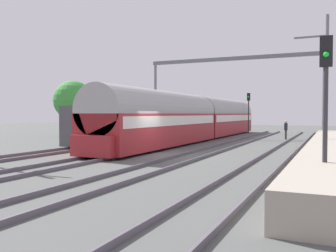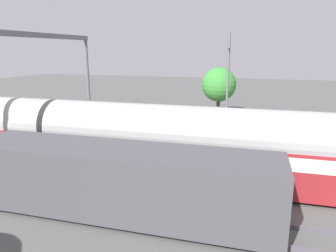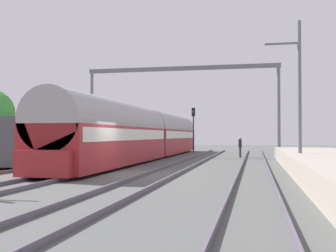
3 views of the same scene
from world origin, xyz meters
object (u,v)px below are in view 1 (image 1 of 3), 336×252
railway_signal_far (249,108)px  person_crossing (286,128)px  freight_car (127,125)px  catenary_gantry (232,77)px  railway_signal_near (326,92)px  passenger_train (199,118)px

railway_signal_far → person_crossing: bearing=-59.3°
freight_car → catenary_gantry: catenary_gantry is taller
railway_signal_near → passenger_train: bearing=118.5°
catenary_gantry → freight_car: bearing=-123.5°
railway_signal_far → catenary_gantry: size_ratio=0.28×
passenger_train → catenary_gantry: 5.77m
passenger_train → catenary_gantry: (2.08, 3.65, 3.95)m
railway_signal_far → passenger_train: bearing=-98.9°
person_crossing → railway_signal_near: railway_signal_near is taller
freight_car → railway_signal_near: 20.78m
passenger_train → catenary_gantry: catenary_gantry is taller
passenger_train → catenary_gantry: size_ratio=1.94×
person_crossing → passenger_train: bearing=-61.5°
freight_car → railway_signal_far: railway_signal_far is taller
railway_signal_far → freight_car: bearing=-108.6°
railway_signal_far → railway_signal_near: bearing=-74.5°
passenger_train → railway_signal_far: size_ratio=6.85×
railway_signal_near → catenary_gantry: bearing=110.4°
railway_signal_far → catenary_gantry: (0.16, -8.60, 2.84)m
freight_car → railway_signal_far: 19.10m
catenary_gantry → railway_signal_near: bearing=-69.6°
person_crossing → catenary_gantry: size_ratio=0.10×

